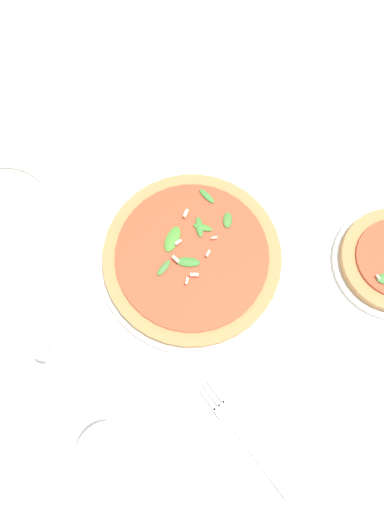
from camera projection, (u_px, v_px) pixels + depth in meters
The scene contains 7 objects.
ground_plane at pixel (189, 281), 0.85m from camera, with size 6.00×6.00×0.00m, color white.
pizza_arugula_main at pixel (192, 258), 0.84m from camera, with size 0.32×0.32×0.05m.
wine_glass at pixel (115, 453), 0.66m from camera, with size 0.09×0.09×0.16m.
napkin at pixel (249, 445), 0.77m from camera, with size 0.12×0.08×0.01m.
fork at pixel (246, 441), 0.77m from camera, with size 0.21×0.02×0.00m.
side_plate_white at pixel (1, 215), 0.87m from camera, with size 0.20×0.20×0.02m.
shaker_pepper at pixel (45, 351), 0.78m from camera, with size 0.03×0.03×0.07m.
Camera 1 is at (-0.16, 0.13, 0.83)m, focal length 35.00 mm.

